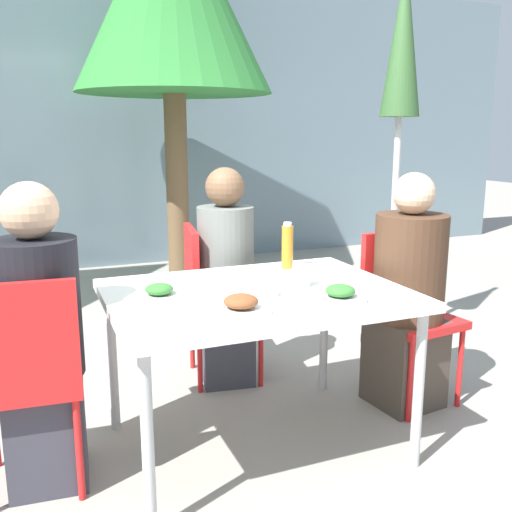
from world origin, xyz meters
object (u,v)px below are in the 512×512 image
at_px(person_far, 226,282).
at_px(salad_bowl, 257,287).
at_px(person_right, 408,299).
at_px(drinking_cup, 301,276).
at_px(chair_far, 210,291).
at_px(chair_left, 26,369).
at_px(closed_umbrella, 401,79).
at_px(person_left, 40,346).
at_px(chair_right, 404,302).
at_px(bottle, 287,246).

bearing_deg(person_far, salad_bowl, -0.39).
height_order(person_right, salad_bowl, person_right).
bearing_deg(drinking_cup, chair_far, 102.15).
relative_size(chair_left, closed_umbrella, 0.37).
bearing_deg(person_left, chair_right, 8.60).
distance_m(person_right, salad_bowl, 0.92).
bearing_deg(chair_right, salad_bowl, 7.50).
distance_m(closed_umbrella, salad_bowl, 1.86).
distance_m(chair_right, salad_bowl, 0.98).
relative_size(chair_left, chair_far, 1.00).
xyz_separation_m(person_right, bottle, (-0.58, 0.22, 0.28)).
xyz_separation_m(chair_right, bottle, (-0.62, 0.13, 0.32)).
relative_size(chair_far, bottle, 3.83).
bearing_deg(person_left, bottle, 16.76).
bearing_deg(person_right, closed_umbrella, -126.73).
distance_m(person_far, drinking_cup, 0.76).
distance_m(bottle, salad_bowl, 0.49).
bearing_deg(drinking_cup, person_left, 175.30).
bearing_deg(person_right, bottle, -27.37).
distance_m(person_right, closed_umbrella, 1.44).
xyz_separation_m(chair_left, person_left, (0.06, 0.08, 0.06)).
relative_size(chair_right, drinking_cup, 9.22).
height_order(chair_right, closed_umbrella, closed_umbrella).
distance_m(person_left, chair_right, 1.79).
distance_m(person_left, drinking_cup, 1.10).
relative_size(chair_right, person_far, 0.73).
relative_size(person_left, chair_far, 1.38).
bearing_deg(chair_far, drinking_cup, 21.07).
bearing_deg(person_left, chair_left, -122.03).
distance_m(person_right, drinking_cup, 0.71).
bearing_deg(closed_umbrella, person_far, -173.17).
relative_size(person_left, chair_right, 1.38).
height_order(person_left, chair_right, person_left).
relative_size(person_right, drinking_cup, 12.56).
xyz_separation_m(person_right, drinking_cup, (-0.66, -0.11, 0.21)).
relative_size(person_right, salad_bowl, 6.32).
height_order(closed_umbrella, salad_bowl, closed_umbrella).
height_order(chair_far, drinking_cup, chair_far).
bearing_deg(drinking_cup, person_far, 97.70).
bearing_deg(drinking_cup, chair_right, 15.78).
xyz_separation_m(closed_umbrella, bottle, (-1.01, -0.54, -0.87)).
height_order(person_right, chair_far, person_right).
bearing_deg(chair_far, person_left, -43.78).
bearing_deg(chair_left, person_far, 39.33).
bearing_deg(person_right, person_far, -45.35).
bearing_deg(closed_umbrella, person_right, -120.04).
bearing_deg(chair_far, person_right, 60.06).
relative_size(person_far, bottle, 5.25).
bearing_deg(person_far, drinking_cup, 16.62).
bearing_deg(person_far, person_right, 60.26).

